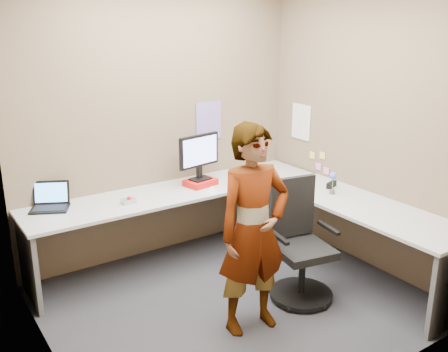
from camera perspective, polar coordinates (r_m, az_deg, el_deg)
ground at (r=4.40m, az=1.32°, el=-14.10°), size 3.00×3.00×0.00m
wall_back at (r=4.97m, az=-7.25°, el=6.20°), size 3.00×0.00×3.00m
wall_right at (r=4.88m, az=16.09°, el=5.45°), size 0.00×2.70×2.70m
wall_left at (r=3.28m, az=-20.49°, el=-0.51°), size 0.00×2.70×2.70m
desk at (r=4.65m, az=3.05°, el=-4.24°), size 2.98×2.58×0.73m
paper_ream at (r=4.96m, az=-2.71°, el=-0.74°), size 0.33×0.27×0.06m
monitor at (r=4.90m, az=-2.85°, el=2.61°), size 0.47×0.17×0.45m
laptop at (r=4.61m, az=-19.22°, el=-2.78°), size 0.40×0.37×0.22m
trackball_mouse at (r=4.55m, az=-10.84°, el=-2.80°), size 0.12×0.08×0.07m
origami at (r=4.77m, az=-1.38°, el=-1.46°), size 0.10×0.10×0.06m
stapler at (r=5.01m, az=12.18°, el=-0.97°), size 0.15×0.09×0.05m
flower at (r=4.78m, az=12.33°, el=-0.40°), size 0.07×0.07×0.22m
calendar_purple at (r=5.23m, az=-1.76°, el=6.32°), size 0.30×0.01×0.40m
calendar_white at (r=5.50m, az=8.80°, el=6.13°), size 0.01×0.28×0.38m
sticky_note_a at (r=5.32m, az=11.19°, el=2.31°), size 0.01×0.07×0.07m
sticky_note_b at (r=5.39m, az=10.74°, el=1.09°), size 0.01×0.07×0.07m
sticky_note_c at (r=5.31m, az=11.62°, el=0.59°), size 0.01×0.07×0.07m
sticky_note_d at (r=5.43m, az=10.06°, el=2.35°), size 0.01×0.07×0.07m
office_chair at (r=4.34m, az=8.58°, el=-8.51°), size 0.56×0.54×1.02m
person at (r=3.73m, az=3.39°, el=-6.21°), size 0.62×0.44×1.62m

